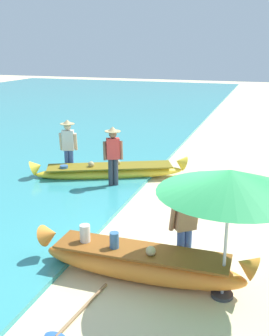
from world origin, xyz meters
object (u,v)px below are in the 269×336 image
person_vendor_hatted (113,153)px  person_tourist_customer (185,223)px  patio_umbrella_large (230,182)px  boat_yellow_midground (110,171)px  paddle (74,318)px  person_vendor_assistant (68,143)px  boat_orange_foreground (140,263)px

person_vendor_hatted → person_tourist_customer: bearing=-52.6°
person_tourist_customer → patio_umbrella_large: (0.77, -0.58, 1.04)m
boat_yellow_midground → paddle: (1.98, -6.35, -0.21)m
patio_umbrella_large → paddle: (-2.02, -1.31, -1.95)m
person_vendor_hatted → person_tourist_customer: person_vendor_hatted is taller
person_vendor_assistant → patio_umbrella_large: (5.37, -5.02, 0.97)m
boat_orange_foreground → person_vendor_hatted: 4.78m
boat_yellow_midground → person_tourist_customer: (3.23, -4.45, 0.70)m
boat_yellow_midground → person_vendor_hatted: person_vendor_hatted is taller
person_tourist_customer → boat_orange_foreground: bearing=-141.1°
person_vendor_hatted → patio_umbrella_large: bearing=-50.0°
boat_yellow_midground → person_vendor_assistant: person_vendor_assistant is taller
boat_orange_foreground → patio_umbrella_large: bearing=-2.2°
patio_umbrella_large → paddle: patio_umbrella_large is taller
person_vendor_hatted → person_vendor_assistant: person_vendor_hatted is taller
patio_umbrella_large → person_vendor_assistant: bearing=136.9°
person_vendor_assistant → patio_umbrella_large: bearing=-43.1°
boat_yellow_midground → person_vendor_assistant: size_ratio=2.59×
boat_yellow_midground → boat_orange_foreground: bearing=-62.6°
person_vendor_hatted → patio_umbrella_large: 5.65m
person_vendor_hatted → person_tourist_customer: (2.81, -3.68, -0.10)m
person_vendor_hatted → boat_yellow_midground: bearing=118.7°
boat_orange_foreground → paddle: size_ratio=2.53×
boat_orange_foreground → person_vendor_assistant: bearing=128.5°
boat_yellow_midground → paddle: boat_yellow_midground is taller
boat_orange_foreground → person_vendor_assistant: (-3.95, 4.97, 0.69)m
boat_orange_foreground → person_vendor_hatted: bearing=117.1°
boat_orange_foreground → person_vendor_hatted: size_ratio=2.18×
person_tourist_customer → person_vendor_assistant: bearing=136.0°
person_tourist_customer → patio_umbrella_large: 1.42m
person_vendor_hatted → person_vendor_assistant: size_ratio=1.02×
paddle → person_vendor_assistant: bearing=117.8°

